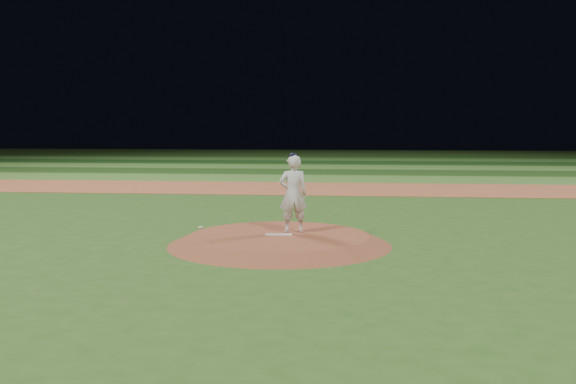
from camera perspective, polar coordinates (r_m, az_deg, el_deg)
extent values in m
plane|color=#2B511A|center=(15.89, -0.76, -4.70)|extent=(120.00, 120.00, 0.00)
cube|color=#A35432|center=(29.70, 2.42, 0.32)|extent=(70.00, 6.00, 0.02)
cube|color=#407028|center=(35.17, 2.98, 1.19)|extent=(70.00, 5.00, 0.02)
cube|color=#1C3E14|center=(40.15, 3.36, 1.79)|extent=(70.00, 5.00, 0.02)
cube|color=#42772B|center=(45.14, 3.65, 2.25)|extent=(70.00, 5.00, 0.02)
cube|color=#173F14|center=(50.12, 3.89, 2.62)|extent=(70.00, 5.00, 0.02)
cube|color=#386F28|center=(55.11, 4.08, 2.93)|extent=(70.00, 5.00, 0.02)
cube|color=#214B18|center=(60.10, 4.25, 3.18)|extent=(70.00, 5.00, 0.02)
cone|color=brown|center=(15.86, -0.76, -4.26)|extent=(5.50, 5.50, 0.25)
cube|color=silver|center=(15.75, -0.82, -3.81)|extent=(0.67, 0.21, 0.03)
ellipsoid|color=silver|center=(16.88, -7.78, -3.15)|extent=(0.12, 0.12, 0.07)
imported|color=silver|center=(16.03, 0.46, -0.18)|extent=(0.80, 0.61, 1.95)
ellipsoid|color=black|center=(15.96, 0.46, 3.23)|extent=(0.22, 0.22, 0.15)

